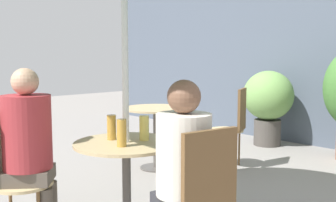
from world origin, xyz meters
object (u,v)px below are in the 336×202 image
Objects in this scene: seated_person_0 at (29,142)px; beer_glass_2 at (122,133)px; cafe_table_near at (126,165)px; bistro_chair_4 at (235,121)px; beer_glass_0 at (144,128)px; bistro_chair_0 at (7,168)px; cafe_table_far at (156,121)px; beer_glass_1 at (112,127)px; bistro_chair_1 at (199,200)px; seated_person_1 at (182,165)px; potted_plant_0 at (268,100)px.

seated_person_0 reaches higher than beer_glass_2.
bistro_chair_4 is at bearing 106.01° from cafe_table_near.
bistro_chair_0 is at bearing -126.70° from beer_glass_0.
beer_glass_0 is (0.63, -1.93, 0.25)m from bistro_chair_4.
beer_glass_1 reaches higher than cafe_table_far.
cafe_table_far is 0.80× the size of bistro_chair_1.
seated_person_1 is 6.75× the size of beer_glass_0.
bistro_chair_0 is 0.80× the size of seated_person_1.
cafe_table_far is at bearing 130.98° from beer_glass_2.
bistro_chair_4 is at bearing -140.56° from seated_person_1.
beer_glass_2 is (1.30, -1.49, 0.24)m from cafe_table_far.
beer_glass_1 is at bearing -76.40° from potted_plant_0.
beer_glass_2 reaches higher than beer_glass_0.
seated_person_0 is 0.77m from beer_glass_0.
cafe_table_near is at bearing -106.84° from beer_glass_0.
bistro_chair_1 reaches higher than cafe_table_far.
beer_glass_0 is at bearing -86.03° from seated_person_0.
bistro_chair_0 reaches higher than beer_glass_2.
beer_glass_2 is (-0.55, 0.01, 0.10)m from seated_person_1.
seated_person_1 is 1.07× the size of potted_plant_0.
seated_person_1 is at bearing -116.54° from bistro_chair_0.
beer_glass_1 is 0.24m from beer_glass_2.
seated_person_0 is at bearing -90.00° from bistro_chair_0.
beer_glass_0 is at bearing -5.35° from bistro_chair_4.
seated_person_1 is at bearing -65.52° from potted_plant_0.
cafe_table_far is 4.18× the size of beer_glass_2.
beer_glass_2 is (0.60, 0.50, 0.25)m from bistro_chair_0.
bistro_chair_0 is 0.95m from beer_glass_0.
cafe_table_near is 4.12× the size of beer_glass_0.
seated_person_0 reaches higher than bistro_chair_4.
seated_person_0 is (0.79, -1.88, 0.16)m from cafe_table_far.
cafe_table_far is 0.64× the size of seated_person_1.
bistro_chair_1 is 5.21× the size of beer_glass_2.
cafe_table_far is at bearing -97.19° from potted_plant_0.
bistro_chair_0 is 0.76× the size of seated_person_0.
beer_glass_2 is at bearing -20.41° from beer_glass_1.
bistro_chair_1 is at bearing -19.83° from beer_glass_0.
seated_person_0 is (0.18, -2.55, 0.17)m from bistro_chair_4.
bistro_chair_0 is 1.37m from bistro_chair_1.
beer_glass_0 is at bearing 73.16° from cafe_table_near.
beer_glass_2 is (-0.69, 0.03, 0.25)m from bistro_chair_1.
bistro_chair_1 is at bearing -10.02° from cafe_table_near.
beer_glass_1 is at bearing -52.66° from cafe_table_far.
seated_person_0 is at bearing -60.00° from seated_person_1.
seated_person_1 reaches higher than cafe_table_near.
bistro_chair_4 is at bearing 47.50° from cafe_table_far.
seated_person_0 reaches higher than bistro_chair_1.
beer_glass_1 is at bearing -80.74° from seated_person_0.
seated_person_1 is 6.54× the size of beer_glass_2.
cafe_table_far is 0.91m from bistro_chair_4.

